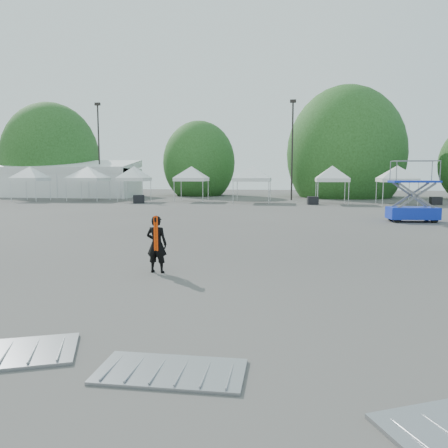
# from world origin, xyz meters

# --- Properties ---
(ground) EXTENTS (120.00, 120.00, 0.00)m
(ground) POSITION_xyz_m (0.00, 0.00, 0.00)
(ground) COLOR #474442
(ground) RESTS_ON ground
(marquee) EXTENTS (15.00, 6.25, 4.23)m
(marquee) POSITION_xyz_m (-22.00, 35.00, 1.97)
(marquee) COLOR white
(marquee) RESTS_ON ground
(light_pole_west) EXTENTS (0.60, 0.25, 10.30)m
(light_pole_west) POSITION_xyz_m (-18.00, 34.00, 5.77)
(light_pole_west) COLOR black
(light_pole_west) RESTS_ON ground
(light_pole_east) EXTENTS (0.60, 0.25, 9.80)m
(light_pole_east) POSITION_xyz_m (3.00, 32.00, 5.52)
(light_pole_east) COLOR black
(light_pole_east) RESTS_ON ground
(tree_far_w) EXTENTS (4.80, 4.80, 7.30)m
(tree_far_w) POSITION_xyz_m (-26.00, 38.00, 4.54)
(tree_far_w) COLOR #382314
(tree_far_w) RESTS_ON ground
(tree_mid_w) EXTENTS (4.16, 4.16, 6.33)m
(tree_mid_w) POSITION_xyz_m (-8.00, 40.00, 3.93)
(tree_mid_w) COLOR #382314
(tree_mid_w) RESTS_ON ground
(tree_mid_e) EXTENTS (5.12, 5.12, 7.79)m
(tree_mid_e) POSITION_xyz_m (9.00, 39.00, 4.84)
(tree_mid_e) COLOR #382314
(tree_mid_e) RESTS_ON ground
(tent_a) EXTENTS (3.87, 3.87, 3.88)m
(tent_a) POSITION_xyz_m (-22.06, 27.23, 3.06)
(tent_a) COLOR silver
(tent_a) RESTS_ON ground
(tent_b) EXTENTS (4.61, 4.61, 3.88)m
(tent_b) POSITION_xyz_m (-16.68, 28.40, 3.06)
(tent_b) COLOR silver
(tent_b) RESTS_ON ground
(tent_c) EXTENTS (3.74, 3.74, 3.88)m
(tent_c) POSITION_xyz_m (-11.80, 27.84, 3.06)
(tent_c) COLOR silver
(tent_c) RESTS_ON ground
(tent_d) EXTENTS (4.13, 4.13, 3.88)m
(tent_d) POSITION_xyz_m (-6.48, 28.87, 3.06)
(tent_d) COLOR silver
(tent_d) RESTS_ON ground
(tent_e) EXTENTS (4.73, 4.73, 3.88)m
(tent_e) POSITION_xyz_m (-0.58, 27.89, 3.06)
(tent_e) COLOR silver
(tent_e) RESTS_ON ground
(tent_f) EXTENTS (3.90, 3.90, 3.88)m
(tent_f) POSITION_xyz_m (6.45, 27.20, 3.06)
(tent_f) COLOR silver
(tent_f) RESTS_ON ground
(tent_g) EXTENTS (4.21, 4.21, 3.88)m
(tent_g) POSITION_xyz_m (11.83, 27.06, 3.06)
(tent_g) COLOR silver
(tent_g) RESTS_ON ground
(man) EXTENTS (0.59, 0.41, 1.54)m
(man) POSITION_xyz_m (-0.78, -0.90, 0.77)
(man) COLOR black
(man) RESTS_ON ground
(scissor_lift) EXTENTS (2.69, 1.50, 3.35)m
(scissor_lift) POSITION_xyz_m (9.47, 13.12, 1.69)
(scissor_lift) COLOR #0D29AA
(scissor_lift) RESTS_ON ground
(barrier_mid) EXTENTS (1.97, 0.99, 0.06)m
(barrier_mid) POSITION_xyz_m (1.16, -6.64, 0.03)
(barrier_mid) COLOR #95989D
(barrier_mid) RESTS_ON ground
(crate_west) EXTENTS (1.10, 0.95, 0.73)m
(crate_west) POSITION_xyz_m (-10.55, 25.46, 0.37)
(crate_west) COLOR black
(crate_west) RESTS_ON ground
(crate_mid) EXTENTS (0.97, 0.80, 0.70)m
(crate_mid) POSITION_xyz_m (4.77, 26.00, 0.35)
(crate_mid) COLOR black
(crate_mid) RESTS_ON ground
(crate_east) EXTENTS (0.89, 0.71, 0.68)m
(crate_east) POSITION_xyz_m (15.11, 27.24, 0.34)
(crate_east) COLOR black
(crate_east) RESTS_ON ground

